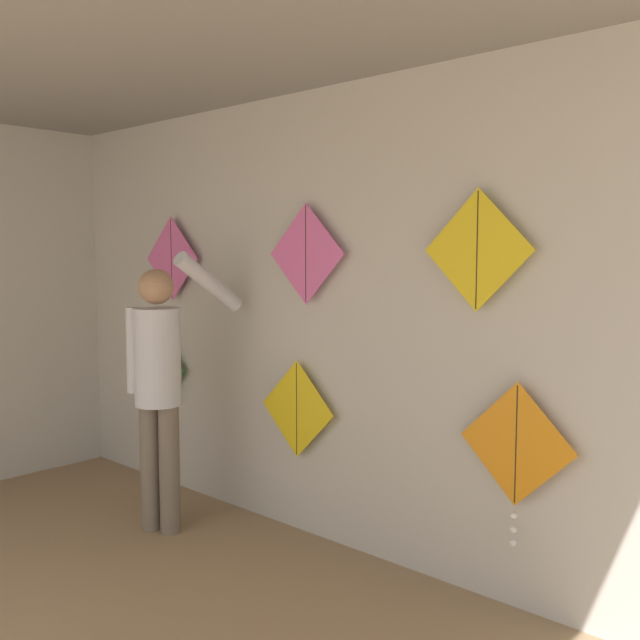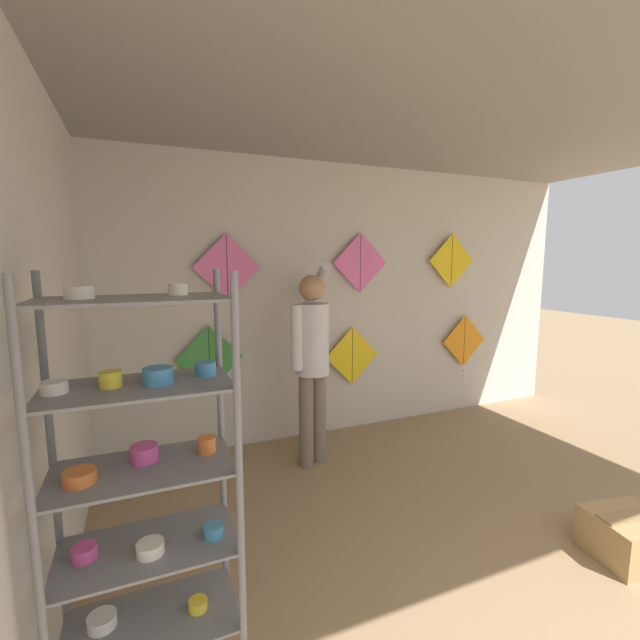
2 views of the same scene
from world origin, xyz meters
name	(u,v)px [view 2 (image 2 of 2)]	position (x,y,z in m)	size (l,w,h in m)	color
back_panel	(346,301)	(0.00, 4.17, 1.40)	(5.72, 0.06, 2.80)	beige
left_panel	(15,370)	(-2.49, 2.07, 1.40)	(0.06, 4.94, 2.80)	beige
ceiling_slab	(511,85)	(0.00, 2.07, 2.82)	(5.72, 4.94, 0.04)	gray
shelf_rack	(143,472)	(-2.05, 1.84, 0.99)	(0.71, 0.41, 1.79)	slate
shopkeeper	(312,352)	(-0.65, 3.52, 1.02)	(0.44, 0.69, 1.82)	#726656
cardboard_box	(630,536)	(0.70, 1.59, 0.14)	(0.52, 0.47, 0.28)	tan
kite_0	(209,359)	(-1.46, 4.08, 0.92)	(0.62, 0.01, 0.62)	#338C38
kite_1	(352,356)	(0.04, 4.08, 0.82)	(0.62, 0.01, 0.62)	yellow
kite_2	(464,344)	(1.55, 4.07, 0.83)	(0.62, 0.04, 0.83)	orange
kite_3	(227,267)	(-1.27, 4.08, 1.76)	(0.62, 0.01, 0.62)	pink
kite_4	(360,263)	(0.12, 4.08, 1.80)	(0.62, 0.01, 0.62)	pink
kite_5	(452,261)	(1.31, 4.08, 1.82)	(0.62, 0.01, 0.62)	yellow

